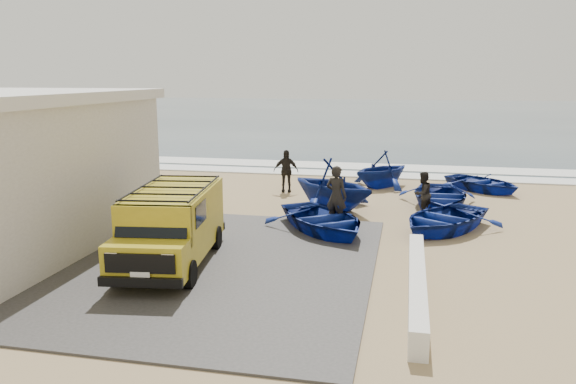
{
  "coord_description": "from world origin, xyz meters",
  "views": [
    {
      "loc": [
        4.68,
        -14.87,
        4.72
      ],
      "look_at": [
        1.12,
        1.67,
        1.2
      ],
      "focal_mm": 35.0,
      "sensor_mm": 36.0,
      "label": 1
    }
  ],
  "objects_px": {
    "boat_near_right": "(443,218)",
    "fisherman_back": "(286,171)",
    "boat_near_left": "(323,219)",
    "boat_far_left": "(382,169)",
    "parapet": "(417,284)",
    "boat_far_right": "(483,183)",
    "fisherman_middle": "(423,194)",
    "boat_mid_left": "(332,184)",
    "boat_mid_right": "(439,196)",
    "fisherman_front": "(336,196)",
    "van": "(172,224)"
  },
  "relations": [
    {
      "from": "fisherman_back",
      "to": "boat_near_right",
      "type": "bearing_deg",
      "value": -50.15
    },
    {
      "from": "boat_far_left",
      "to": "boat_far_right",
      "type": "relative_size",
      "value": 0.88
    },
    {
      "from": "parapet",
      "to": "boat_mid_right",
      "type": "height_order",
      "value": "boat_mid_right"
    },
    {
      "from": "fisherman_back",
      "to": "boat_near_left",
      "type": "bearing_deg",
      "value": -78.72
    },
    {
      "from": "fisherman_front",
      "to": "boat_mid_left",
      "type": "bearing_deg",
      "value": -58.56
    },
    {
      "from": "boat_near_left",
      "to": "boat_mid_left",
      "type": "height_order",
      "value": "boat_mid_left"
    },
    {
      "from": "boat_mid_left",
      "to": "boat_far_right",
      "type": "relative_size",
      "value": 1.02
    },
    {
      "from": "van",
      "to": "boat_far_right",
      "type": "height_order",
      "value": "van"
    },
    {
      "from": "fisherman_middle",
      "to": "fisherman_back",
      "type": "height_order",
      "value": "fisherman_back"
    },
    {
      "from": "van",
      "to": "boat_mid_left",
      "type": "xyz_separation_m",
      "value": [
        3.14,
        6.78,
        -0.15
      ]
    },
    {
      "from": "boat_near_left",
      "to": "boat_far_right",
      "type": "distance_m",
      "value": 9.43
    },
    {
      "from": "boat_far_right",
      "to": "fisherman_front",
      "type": "relative_size",
      "value": 1.75
    },
    {
      "from": "van",
      "to": "boat_mid_left",
      "type": "distance_m",
      "value": 7.48
    },
    {
      "from": "parapet",
      "to": "boat_mid_left",
      "type": "distance_m",
      "value": 8.19
    },
    {
      "from": "parapet",
      "to": "boat_mid_left",
      "type": "xyz_separation_m",
      "value": [
        -2.9,
        7.64,
        0.65
      ]
    },
    {
      "from": "fisherman_front",
      "to": "fisherman_middle",
      "type": "xyz_separation_m",
      "value": [
        2.71,
        1.97,
        -0.21
      ]
    },
    {
      "from": "boat_near_right",
      "to": "fisherman_middle",
      "type": "bearing_deg",
      "value": 140.18
    },
    {
      "from": "fisherman_back",
      "to": "fisherman_middle",
      "type": "bearing_deg",
      "value": -39.97
    },
    {
      "from": "van",
      "to": "fisherman_front",
      "type": "distance_m",
      "value": 5.82
    },
    {
      "from": "boat_far_left",
      "to": "van",
      "type": "bearing_deg",
      "value": -72.92
    },
    {
      "from": "boat_far_left",
      "to": "fisherman_middle",
      "type": "distance_m",
      "value": 5.01
    },
    {
      "from": "boat_near_left",
      "to": "boat_far_left",
      "type": "distance_m",
      "value": 7.69
    },
    {
      "from": "boat_near_right",
      "to": "fisherman_back",
      "type": "height_order",
      "value": "fisherman_back"
    },
    {
      "from": "fisherman_front",
      "to": "fisherman_back",
      "type": "xyz_separation_m",
      "value": [
        -2.72,
        4.9,
        -0.1
      ]
    },
    {
      "from": "fisherman_middle",
      "to": "fisherman_back",
      "type": "bearing_deg",
      "value": -78.99
    },
    {
      "from": "parapet",
      "to": "boat_far_left",
      "type": "relative_size",
      "value": 2.0
    },
    {
      "from": "boat_far_left",
      "to": "boat_mid_right",
      "type": "bearing_deg",
      "value": -16.85
    },
    {
      "from": "boat_near_right",
      "to": "boat_far_left",
      "type": "height_order",
      "value": "boat_far_left"
    },
    {
      "from": "boat_far_left",
      "to": "fisherman_back",
      "type": "distance_m",
      "value": 4.21
    },
    {
      "from": "boat_mid_left",
      "to": "fisherman_middle",
      "type": "height_order",
      "value": "boat_mid_left"
    },
    {
      "from": "van",
      "to": "fisherman_middle",
      "type": "height_order",
      "value": "van"
    },
    {
      "from": "boat_mid_left",
      "to": "boat_mid_right",
      "type": "distance_m",
      "value": 3.97
    },
    {
      "from": "boat_mid_left",
      "to": "boat_mid_right",
      "type": "relative_size",
      "value": 0.87
    },
    {
      "from": "boat_mid_right",
      "to": "boat_far_right",
      "type": "relative_size",
      "value": 1.18
    },
    {
      "from": "boat_near_right",
      "to": "fisherman_back",
      "type": "xyz_separation_m",
      "value": [
        -6.03,
        4.81,
        0.47
      ]
    },
    {
      "from": "boat_mid_left",
      "to": "fisherman_front",
      "type": "height_order",
      "value": "fisherman_front"
    },
    {
      "from": "boat_far_right",
      "to": "fisherman_front",
      "type": "height_order",
      "value": "fisherman_front"
    },
    {
      "from": "boat_mid_left",
      "to": "fisherman_middle",
      "type": "bearing_deg",
      "value": -60.58
    },
    {
      "from": "boat_mid_left",
      "to": "boat_far_right",
      "type": "xyz_separation_m",
      "value": [
        5.69,
        4.59,
        -0.57
      ]
    },
    {
      "from": "parapet",
      "to": "fisherman_front",
      "type": "relative_size",
      "value": 3.08
    },
    {
      "from": "boat_near_left",
      "to": "fisherman_front",
      "type": "distance_m",
      "value": 1.06
    },
    {
      "from": "boat_near_right",
      "to": "boat_mid_left",
      "type": "relative_size",
      "value": 1.1
    },
    {
      "from": "parapet",
      "to": "boat_far_right",
      "type": "xyz_separation_m",
      "value": [
        2.78,
        12.22,
        0.08
      ]
    },
    {
      "from": "fisherman_front",
      "to": "boat_far_right",
      "type": "bearing_deg",
      "value": -107.45
    },
    {
      "from": "boat_mid_left",
      "to": "boat_far_left",
      "type": "distance_m",
      "value": 4.77
    },
    {
      "from": "boat_near_left",
      "to": "boat_mid_right",
      "type": "height_order",
      "value": "boat_mid_right"
    },
    {
      "from": "parapet",
      "to": "boat_far_left",
      "type": "xyz_separation_m",
      "value": [
        -1.39,
        12.16,
        0.52
      ]
    },
    {
      "from": "fisherman_middle",
      "to": "van",
      "type": "bearing_deg",
      "value": -4.33
    },
    {
      "from": "fisherman_front",
      "to": "boat_near_right",
      "type": "bearing_deg",
      "value": -157.95
    },
    {
      "from": "fisherman_middle",
      "to": "boat_near_left",
      "type": "bearing_deg",
      "value": -7.36
    }
  ]
}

